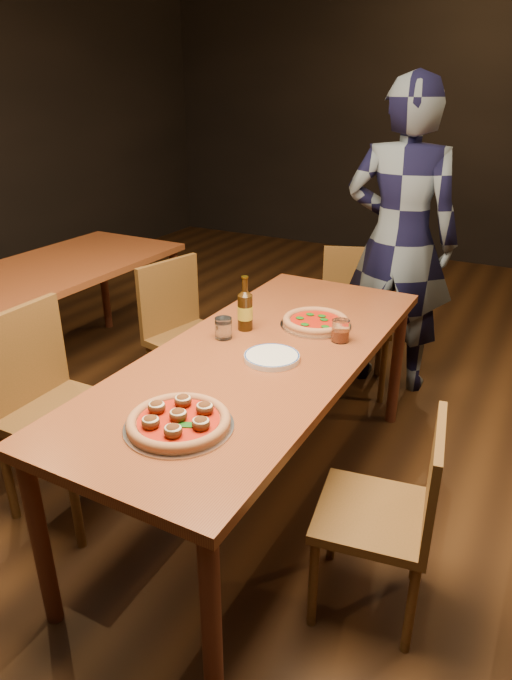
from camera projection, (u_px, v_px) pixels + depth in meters
The scene contains 15 objects.
ground at pixel (261, 496), 2.65m from camera, with size 9.00×9.00×0.00m, color black.
room_shell at pixel (263, 52), 1.90m from camera, with size 9.00×9.00×9.00m.
table_main at pixel (262, 367), 2.38m from camera, with size 0.80×2.00×0.75m.
table_left at pixel (32, 285), 3.36m from camera, with size 0.80×2.00×0.75m.
chair_main_nw at pixel (66, 414), 2.41m from camera, with size 0.45×0.45×0.96m, color #563D16, non-canonical shape.
chair_main_sw at pixel (195, 339), 3.19m from camera, with size 0.43×0.43×0.91m, color #563D16, non-canonical shape.
chair_main_e at pixel (373, 513), 1.95m from camera, with size 0.38×0.38×0.82m, color #563D16, non-canonical shape.
chair_end at pixel (355, 321), 3.45m from camera, with size 0.42×0.42×0.89m, color #563D16, non-canonical shape.
pizza_meatball at pixel (179, 421), 1.81m from camera, with size 0.36×0.36×0.07m.
pizza_margherita at pixel (316, 322), 2.59m from camera, with size 0.32×0.32×0.04m.
plate_stack at pixel (272, 357), 2.27m from camera, with size 0.22×0.22×0.02m, color white.
beer_bottle at pixel (245, 311), 2.52m from camera, with size 0.07×0.07×0.24m.
water_glass at pixel (223, 328), 2.45m from camera, with size 0.07×0.07×0.09m, color white.
amber_glass at pixel (340, 331), 2.42m from camera, with size 0.08×0.08×0.10m, color #8E3210.
diner at pixel (400, 241), 3.34m from camera, with size 0.67×0.44×1.84m, color black.
Camera 1 is at (0.99, -1.88, 1.75)m, focal length 30.00 mm.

